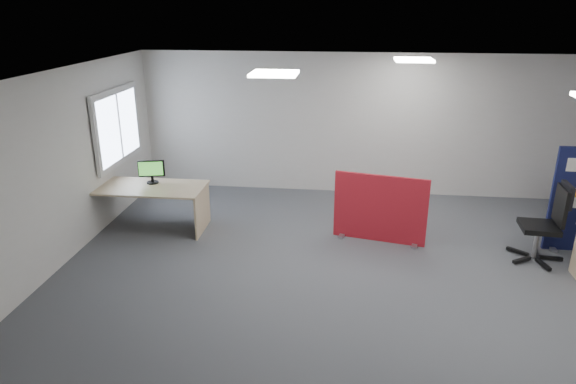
# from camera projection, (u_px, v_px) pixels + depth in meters

# --- Properties ---
(floor) EXTENTS (9.00, 9.00, 0.00)m
(floor) POSITION_uv_depth(u_px,v_px,m) (380.00, 280.00, 6.96)
(floor) COLOR #4D4F54
(floor) RESTS_ON ground
(ceiling) EXTENTS (9.00, 7.00, 0.02)m
(ceiling) POSITION_uv_depth(u_px,v_px,m) (394.00, 78.00, 6.03)
(ceiling) COLOR white
(ceiling) RESTS_ON wall_back
(wall_back) EXTENTS (9.00, 0.02, 2.70)m
(wall_back) POSITION_uv_depth(u_px,v_px,m) (375.00, 125.00, 9.76)
(wall_back) COLOR silver
(wall_back) RESTS_ON floor
(wall_front) EXTENTS (9.00, 0.02, 2.70)m
(wall_front) POSITION_uv_depth(u_px,v_px,m) (422.00, 370.00, 3.23)
(wall_front) COLOR silver
(wall_front) RESTS_ON floor
(wall_left) EXTENTS (0.02, 7.00, 2.70)m
(wall_left) POSITION_uv_depth(u_px,v_px,m) (52.00, 173.00, 6.99)
(wall_left) COLOR silver
(wall_left) RESTS_ON floor
(window) EXTENTS (0.06, 1.70, 1.30)m
(window) POSITION_uv_depth(u_px,v_px,m) (118.00, 127.00, 8.78)
(window) COLOR white
(window) RESTS_ON wall_left
(ceiling_lights) EXTENTS (4.10, 4.10, 0.04)m
(ceiling_lights) POSITION_uv_depth(u_px,v_px,m) (417.00, 74.00, 6.62)
(ceiling_lights) COLOR white
(ceiling_lights) RESTS_ON ceiling
(red_divider) EXTENTS (1.42, 0.35, 1.08)m
(red_divider) POSITION_uv_depth(u_px,v_px,m) (380.00, 209.00, 7.95)
(red_divider) COLOR maroon
(red_divider) RESTS_ON floor
(second_desk) EXTENTS (1.76, 0.88, 0.73)m
(second_desk) POSITION_uv_depth(u_px,v_px,m) (152.00, 195.00, 8.44)
(second_desk) COLOR #D9B48B
(second_desk) RESTS_ON floor
(monitor_second) EXTENTS (0.42, 0.19, 0.39)m
(monitor_second) POSITION_uv_depth(u_px,v_px,m) (152.00, 171.00, 8.43)
(monitor_second) COLOR black
(monitor_second) RESTS_ON second_desk
(office_chair) EXTENTS (0.75, 0.77, 1.17)m
(office_chair) POSITION_uv_depth(u_px,v_px,m) (550.00, 218.00, 7.28)
(office_chair) COLOR black
(office_chair) RESTS_ON floor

